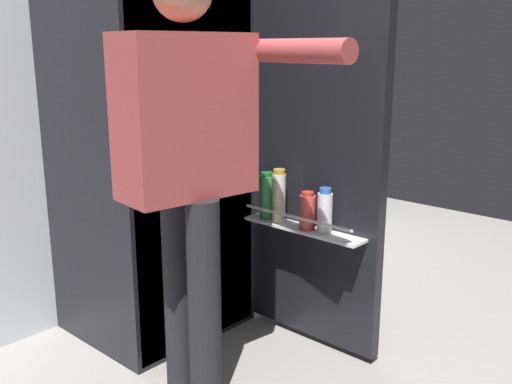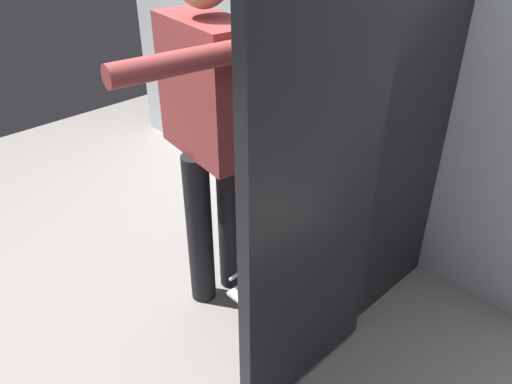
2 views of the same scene
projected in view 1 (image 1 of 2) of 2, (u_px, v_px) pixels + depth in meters
The scene contains 4 objects.
ground_plane at pixel (242, 364), 2.44m from camera, with size 5.73×5.73×0.00m, color gray.
kitchen_wall at pixel (97, 41), 2.72m from camera, with size 4.40×0.10×2.65m, color silver.
refrigerator at pixel (162, 148), 2.59m from camera, with size 0.75×1.30×1.72m.
person at pixel (189, 150), 2.02m from camera, with size 0.55×0.81×1.58m.
Camera 1 is at (-1.58, -1.52, 1.30)m, focal length 40.64 mm.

